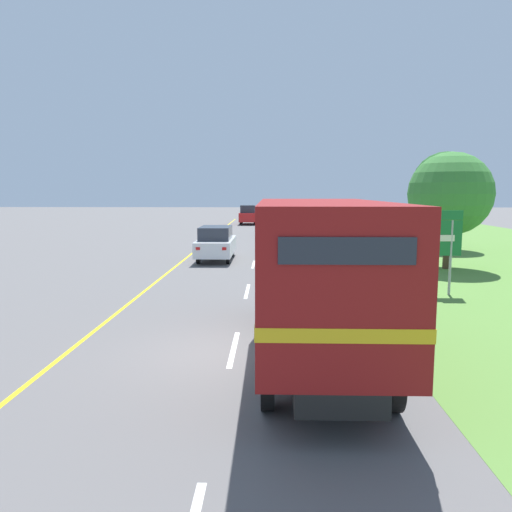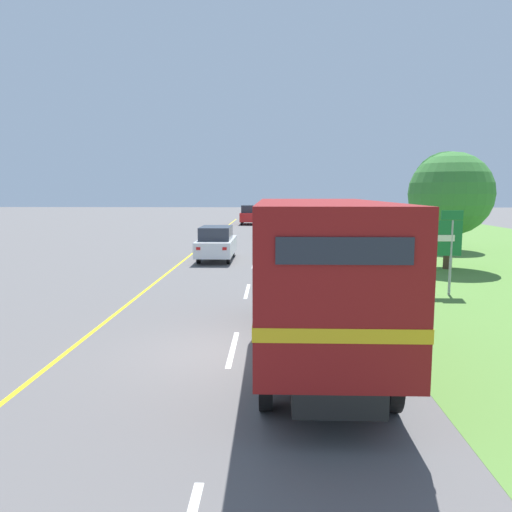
# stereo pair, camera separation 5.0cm
# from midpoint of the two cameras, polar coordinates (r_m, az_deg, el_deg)

# --- Properties ---
(ground_plane) EXTENTS (200.00, 200.00, 0.00)m
(ground_plane) POSITION_cam_midpoint_polar(r_m,az_deg,el_deg) (11.32, -2.66, -11.02)
(ground_plane) COLOR #5B5959
(grass_shoulder) EXTENTS (20.00, 68.96, 0.01)m
(grass_shoulder) POSITION_cam_midpoint_polar(r_m,az_deg,el_deg) (32.35, 25.21, 0.38)
(grass_shoulder) COLOR #568438
(grass_shoulder) RESTS_ON ground
(edge_line_yellow) EXTENTS (0.12, 68.96, 0.01)m
(edge_line_yellow) POSITION_cam_midpoint_polar(r_m,az_deg,el_deg) (30.04, -6.91, 0.55)
(edge_line_yellow) COLOR yellow
(edge_line_yellow) RESTS_ON ground
(centre_dash_near) EXTENTS (0.12, 2.60, 0.01)m
(centre_dash_near) POSITION_cam_midpoint_polar(r_m,az_deg,el_deg) (11.62, -2.54, -10.51)
(centre_dash_near) COLOR white
(centre_dash_near) RESTS_ON ground
(centre_dash_mid_a) EXTENTS (0.12, 2.60, 0.01)m
(centre_dash_mid_a) POSITION_cam_midpoint_polar(r_m,az_deg,el_deg) (18.00, -0.94, -4.03)
(centre_dash_mid_a) COLOR white
(centre_dash_mid_a) RESTS_ON ground
(centre_dash_mid_b) EXTENTS (0.12, 2.60, 0.01)m
(centre_dash_mid_b) POSITION_cam_midpoint_polar(r_m,az_deg,el_deg) (24.50, -0.19, -0.96)
(centre_dash_mid_b) COLOR white
(centre_dash_mid_b) RESTS_ON ground
(centre_dash_far) EXTENTS (0.12, 2.60, 0.01)m
(centre_dash_far) POSITION_cam_midpoint_polar(r_m,az_deg,el_deg) (31.04, 0.24, 0.82)
(centre_dash_far) COLOR white
(centre_dash_far) RESTS_ON ground
(centre_dash_farthest) EXTENTS (0.12, 2.60, 0.01)m
(centre_dash_farthest) POSITION_cam_midpoint_polar(r_m,az_deg,el_deg) (37.60, 0.52, 1.98)
(centre_dash_farthest) COLOR white
(centre_dash_farthest) RESTS_ON ground
(horse_trailer_truck) EXTENTS (2.40, 8.62, 3.39)m
(horse_trailer_truck) POSITION_cam_midpoint_polar(r_m,az_deg,el_deg) (10.63, 7.00, -1.63)
(horse_trailer_truck) COLOR black
(horse_trailer_truck) RESTS_ON ground
(lead_car_white) EXTENTS (1.80, 4.48, 1.76)m
(lead_car_white) POSITION_cam_midpoint_polar(r_m,az_deg,el_deg) (26.01, -4.49, 1.51)
(lead_car_white) COLOR black
(lead_car_white) RESTS_ON ground
(lead_car_black_ahead) EXTENTS (1.80, 4.47, 1.77)m
(lead_car_black_ahead) POSITION_cam_midpoint_polar(r_m,az_deg,el_deg) (41.15, 3.46, 3.70)
(lead_car_black_ahead) COLOR black
(lead_car_black_ahead) RESTS_ON ground
(lead_car_red_ahead) EXTENTS (1.80, 4.27, 2.07)m
(lead_car_red_ahead) POSITION_cam_midpoint_polar(r_m,az_deg,el_deg) (54.03, -0.78, 4.74)
(lead_car_red_ahead) COLOR black
(lead_car_red_ahead) RESTS_ON ground
(highway_sign) EXTENTS (2.30, 0.09, 2.93)m
(highway_sign) POSITION_cam_midpoint_polar(r_m,az_deg,el_deg) (18.13, 19.26, 1.71)
(highway_sign) COLOR #9E9EA3
(highway_sign) RESTS_ON ground
(roadside_tree_near) EXTENTS (3.79, 3.79, 5.35)m
(roadside_tree_near) POSITION_cam_midpoint_polar(r_m,az_deg,el_deg) (24.55, 21.43, 6.61)
(roadside_tree_near) COLOR #4C3823
(roadside_tree_near) RESTS_ON ground
(roadside_tree_mid) EXTENTS (3.99, 3.99, 5.96)m
(roadside_tree_mid) POSITION_cam_midpoint_polar(r_m,az_deg,el_deg) (32.66, 20.97, 7.60)
(roadside_tree_mid) COLOR #4C3823
(roadside_tree_mid) RESTS_ON ground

